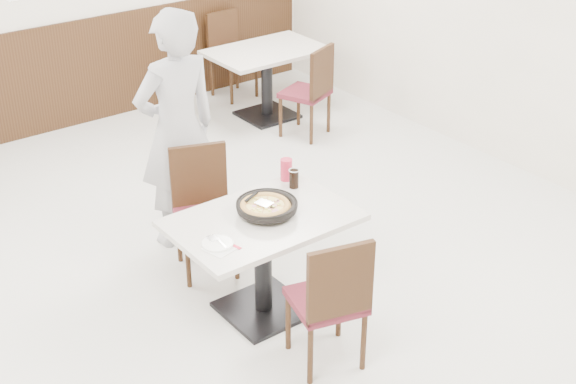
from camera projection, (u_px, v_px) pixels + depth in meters
floor at (259, 274)px, 6.01m from camera, size 7.00×7.00×0.00m
wall_right at (539, 22)px, 6.94m from camera, size 0.04×7.00×2.80m
wainscot_back at (62, 77)px, 8.19m from camera, size 5.90×0.03×1.10m
main_table at (263, 265)px, 5.43m from camera, size 1.27×0.91×0.75m
chair_near at (326, 297)px, 4.93m from camera, size 0.52×0.52×0.95m
chair_far at (205, 215)px, 5.84m from camera, size 0.54×0.54×0.95m
trivet at (265, 211)px, 5.30m from camera, size 0.13×0.13×0.04m
pizza_pan at (267, 208)px, 5.28m from camera, size 0.43×0.43×0.01m
pizza at (265, 208)px, 5.25m from camera, size 0.37×0.37×0.02m
pizza_server at (264, 203)px, 5.24m from camera, size 0.11×0.12×0.00m
napkin at (220, 248)px, 4.92m from camera, size 0.21×0.21×0.00m
side_plate at (218, 244)px, 4.95m from camera, size 0.22×0.22×0.01m
fork at (221, 242)px, 4.95m from camera, size 0.03×0.15×0.00m
cola_glass at (294, 179)px, 5.60m from camera, size 0.07×0.07×0.13m
red_cup at (286, 170)px, 5.70m from camera, size 0.09×0.09×0.16m
diner_person at (177, 130)px, 6.03m from camera, size 0.69×0.46×1.88m
bg_table_right at (267, 83)px, 8.53m from camera, size 1.23×0.84×0.75m
bg_chair_right_near at (305, 91)px, 8.05m from camera, size 0.55×0.55×0.95m
bg_chair_right_far at (233, 56)px, 9.01m from camera, size 0.45×0.45×0.95m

